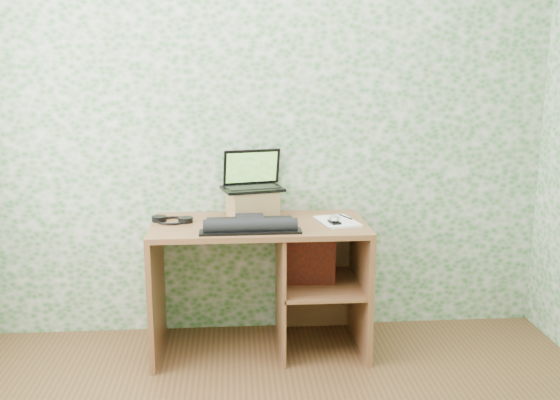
{
  "coord_description": "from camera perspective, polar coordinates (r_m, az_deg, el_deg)",
  "views": [
    {
      "loc": [
        -0.14,
        -1.94,
        1.61
      ],
      "look_at": [
        0.11,
        1.39,
        0.89
      ],
      "focal_mm": 40.0,
      "sensor_mm": 36.0,
      "label": 1
    }
  ],
  "objects": [
    {
      "name": "riser",
      "position": [
        3.61,
        -2.53,
        -0.33
      ],
      "size": [
        0.31,
        0.28,
        0.16
      ],
      "primitive_type": "cube",
      "rotation": [
        0.0,
        0.0,
        0.24
      ],
      "color": "#8F6140",
      "rests_on": "desk"
    },
    {
      "name": "wall_back",
      "position": [
        3.71,
        -2.18,
        7.34
      ],
      "size": [
        3.5,
        0.0,
        3.5
      ],
      "primitive_type": "plane",
      "rotation": [
        1.57,
        0.0,
        0.0
      ],
      "color": "silver",
      "rests_on": "ground"
    },
    {
      "name": "red_box",
      "position": [
        3.57,
        2.8,
        -5.04
      ],
      "size": [
        0.28,
        0.1,
        0.33
      ],
      "primitive_type": "cube",
      "rotation": [
        0.0,
        0.0,
        -0.06
      ],
      "color": "maroon",
      "rests_on": "desk"
    },
    {
      "name": "headphones",
      "position": [
        3.56,
        -9.82,
        -1.81
      ],
      "size": [
        0.24,
        0.21,
        0.03
      ],
      "rotation": [
        0.0,
        0.0,
        -0.26
      ],
      "color": "black",
      "rests_on": "desk"
    },
    {
      "name": "desk",
      "position": [
        3.6,
        -0.66,
        -6.13
      ],
      "size": [
        1.2,
        0.6,
        0.75
      ],
      "color": "brown",
      "rests_on": "floor"
    },
    {
      "name": "pen",
      "position": [
        3.58,
        6.02,
        -1.54
      ],
      "size": [
        0.06,
        0.12,
        0.01
      ],
      "primitive_type": "cylinder",
      "rotation": [
        1.57,
        0.0,
        0.41
      ],
      "color": "black",
      "rests_on": "notepad"
    },
    {
      "name": "mouse",
      "position": [
        3.45,
        5.0,
        -1.84
      ],
      "size": [
        0.08,
        0.11,
        0.03
      ],
      "primitive_type": "ellipsoid",
      "rotation": [
        0.0,
        0.0,
        0.2
      ],
      "color": "#BCBCBF",
      "rests_on": "notepad"
    },
    {
      "name": "keyboard",
      "position": [
        3.35,
        -2.75,
        -2.26
      ],
      "size": [
        0.54,
        0.28,
        0.08
      ],
      "rotation": [
        0.0,
        0.0,
        0.01
      ],
      "color": "black",
      "rests_on": "desk"
    },
    {
      "name": "laptop",
      "position": [
        3.62,
        -2.57,
        1.86
      ],
      "size": [
        0.38,
        0.31,
        0.23
      ],
      "rotation": [
        0.0,
        0.0,
        0.24
      ],
      "color": "black",
      "rests_on": "riser"
    },
    {
      "name": "notepad",
      "position": [
        3.51,
        5.24,
        -1.97
      ],
      "size": [
        0.25,
        0.31,
        0.01
      ],
      "primitive_type": "cube",
      "rotation": [
        0.0,
        0.0,
        0.21
      ],
      "color": "white",
      "rests_on": "desk"
    }
  ]
}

